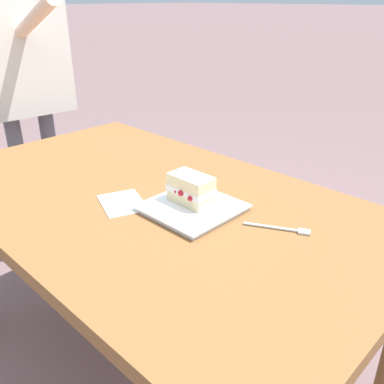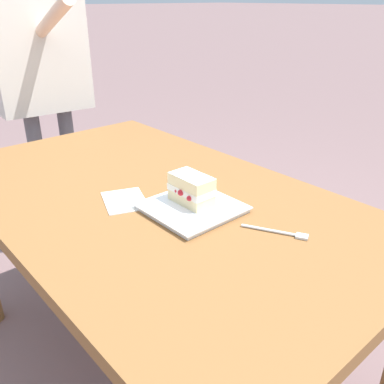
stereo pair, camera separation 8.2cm
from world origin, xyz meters
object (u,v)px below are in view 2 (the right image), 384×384
object	(u,v)px
dessert_fork	(279,232)
paper_napkin	(125,201)
dessert_plate	(192,208)
cake_slice	(191,189)
patio_table	(151,222)
diner_person	(39,56)

from	to	relation	value
dessert_fork	paper_napkin	bearing A→B (deg)	24.85
dessert_plate	cake_slice	xyz separation A→B (m)	(0.02, -0.01, 0.05)
dessert_plate	cake_slice	bearing A→B (deg)	-36.45
patio_table	diner_person	distance (m)	1.09
cake_slice	paper_napkin	distance (m)	0.21
paper_napkin	patio_table	bearing A→B (deg)	-97.18
patio_table	cake_slice	world-z (taller)	cake_slice
dessert_plate	patio_table	bearing A→B (deg)	9.13
patio_table	dessert_plate	world-z (taller)	dessert_plate
dessert_plate	diner_person	distance (m)	1.21
cake_slice	dessert_plate	bearing A→B (deg)	143.55
paper_napkin	diner_person	world-z (taller)	diner_person
dessert_plate	cake_slice	world-z (taller)	cake_slice
patio_table	cake_slice	xyz separation A→B (m)	(-0.15, -0.04, 0.15)
dessert_fork	patio_table	bearing A→B (deg)	15.15
diner_person	cake_slice	bearing A→B (deg)	175.65
dessert_fork	paper_napkin	xyz separation A→B (m)	(0.41, 0.19, -0.00)
paper_napkin	diner_person	bearing A→B (deg)	-11.84
cake_slice	diner_person	distance (m)	1.18
patio_table	paper_napkin	size ratio (longest dim) A/B	7.92
cake_slice	paper_napkin	xyz separation A→B (m)	(0.16, 0.12, -0.06)
patio_table	diner_person	bearing A→B (deg)	-7.14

